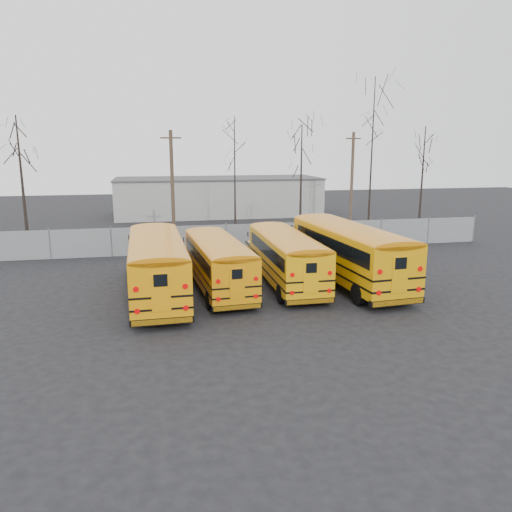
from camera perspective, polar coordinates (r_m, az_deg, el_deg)
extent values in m
plane|color=black|center=(24.80, 0.55, -5.13)|extent=(120.00, 120.00, 0.00)
cube|color=gray|center=(36.06, -3.43, 2.05)|extent=(40.00, 0.04, 2.00)
cube|color=#9B9B96|center=(55.83, -4.34, 6.75)|extent=(22.00, 8.00, 4.00)
cylinder|color=black|center=(22.29, -13.84, -6.16)|extent=(0.31, 1.04, 1.03)
cylinder|color=black|center=(22.35, -7.84, -5.85)|extent=(0.31, 1.04, 1.03)
cylinder|color=black|center=(30.62, -13.67, -1.08)|extent=(0.31, 1.04, 1.03)
cylinder|color=black|center=(30.66, -9.32, -0.87)|extent=(0.31, 1.04, 1.03)
cube|color=orange|center=(25.18, -11.26, -1.03)|extent=(2.80, 9.63, 2.42)
cube|color=orange|center=(30.86, -11.55, 0.10)|extent=(2.36, 1.81, 1.03)
cube|color=black|center=(24.86, -11.29, 0.07)|extent=(2.82, 8.60, 0.72)
cube|color=black|center=(26.21, -11.25, -2.18)|extent=(2.88, 11.40, 0.09)
cube|color=black|center=(26.09, -11.30, -1.09)|extent=(2.88, 11.40, 0.09)
cube|color=black|center=(21.04, -10.68, -7.28)|extent=(2.64, 0.29, 0.29)
cube|color=black|center=(31.78, -11.55, -0.58)|extent=(2.47, 0.27, 0.27)
cube|color=orange|center=(20.55, -10.81, -4.14)|extent=(0.77, 0.06, 1.60)
cylinder|color=#B20505|center=(20.75, -13.44, -6.18)|extent=(0.23, 0.05, 0.23)
cylinder|color=#B20505|center=(20.81, -8.02, -5.91)|extent=(0.23, 0.05, 0.23)
cylinder|color=#B20505|center=(20.48, -13.57, -3.73)|extent=(0.23, 0.05, 0.23)
cylinder|color=#B20505|center=(20.54, -8.10, -3.45)|extent=(0.23, 0.05, 0.23)
cylinder|color=black|center=(23.50, -5.31, -5.02)|extent=(0.32, 0.92, 0.91)
cylinder|color=black|center=(23.92, -0.46, -4.65)|extent=(0.32, 0.92, 0.91)
cylinder|color=black|center=(30.78, -7.87, -0.89)|extent=(0.32, 0.92, 0.91)
cylinder|color=black|center=(31.11, -4.12, -0.66)|extent=(0.32, 0.92, 0.91)
cube|color=orange|center=(26.20, -4.31, -0.75)|extent=(2.86, 8.59, 2.13)
cube|color=orange|center=(31.13, -6.10, 0.17)|extent=(2.15, 1.68, 0.91)
cube|color=black|center=(25.92, -4.25, 0.18)|extent=(2.83, 7.68, 0.64)
cube|color=black|center=(27.09, -4.61, -1.75)|extent=(3.00, 10.15, 0.08)
cube|color=black|center=(26.99, -4.63, -0.82)|extent=(3.00, 10.15, 0.08)
cube|color=black|center=(22.61, -2.20, -5.81)|extent=(2.33, 0.36, 0.25)
cube|color=black|center=(31.94, -6.30, -0.44)|extent=(2.19, 0.33, 0.24)
cube|color=orange|center=(22.20, -2.16, -3.21)|extent=(0.68, 0.08, 1.41)
cylinder|color=#B20505|center=(22.19, -4.32, -4.95)|extent=(0.20, 0.05, 0.20)
cylinder|color=#B20505|center=(22.57, 0.00, -4.62)|extent=(0.20, 0.05, 0.20)
cylinder|color=#B20505|center=(21.96, -4.35, -2.92)|extent=(0.20, 0.05, 0.20)
cylinder|color=#B20505|center=(22.35, 0.00, -2.61)|extent=(0.20, 0.05, 0.20)
cylinder|color=black|center=(24.32, 2.89, -4.33)|extent=(0.27, 0.95, 0.95)
cylinder|color=black|center=(24.93, 7.67, -4.01)|extent=(0.27, 0.95, 0.95)
cylinder|color=black|center=(31.83, -0.67, -0.29)|extent=(0.27, 0.95, 0.95)
cylinder|color=black|center=(32.30, 3.06, -0.12)|extent=(0.27, 0.95, 0.95)
cube|color=#E8A008|center=(27.19, 3.49, -0.12)|extent=(2.37, 8.80, 2.22)
cube|color=#E8A008|center=(32.26, 1.09, 0.74)|extent=(2.13, 1.61, 0.95)
cube|color=black|center=(26.91, 3.61, 0.83)|extent=(2.41, 7.86, 0.66)
cube|color=black|center=(28.10, 3.05, -1.14)|extent=(2.40, 10.43, 0.09)
cube|color=black|center=(27.99, 3.06, -0.19)|extent=(2.40, 10.43, 0.09)
cube|color=black|center=(23.50, 6.17, -5.12)|extent=(2.42, 0.21, 0.27)
cube|color=black|center=(33.10, 0.80, 0.12)|extent=(2.27, 0.19, 0.25)
cube|color=#E8A008|center=(23.08, 6.32, -2.50)|extent=(0.71, 0.04, 1.47)
cylinder|color=#B20505|center=(23.00, 4.15, -4.23)|extent=(0.21, 0.04, 0.21)
cylinder|color=#B20505|center=(23.54, 8.38, -3.94)|extent=(0.21, 0.04, 0.21)
cylinder|color=#B20505|center=(22.77, 4.18, -2.18)|extent=(0.21, 0.04, 0.21)
cylinder|color=#B20505|center=(23.31, 8.44, -1.93)|extent=(0.21, 0.04, 0.21)
cylinder|color=black|center=(24.49, 11.62, -4.29)|extent=(0.39, 1.11, 1.08)
cylinder|color=black|center=(25.70, 16.48, -3.76)|extent=(0.39, 1.11, 1.08)
cylinder|color=black|center=(32.56, 4.20, 0.09)|extent=(0.39, 1.11, 1.08)
cylinder|color=black|center=(33.47, 8.14, 0.34)|extent=(0.39, 1.11, 1.08)
cube|color=orange|center=(27.76, 10.62, 0.44)|extent=(3.52, 10.28, 2.55)
cube|color=orange|center=(33.23, 5.98, 1.26)|extent=(2.58, 2.03, 1.08)
cube|color=black|center=(27.46, 10.87, 1.51)|extent=(3.47, 9.20, 0.76)
cube|color=black|center=(28.74, 9.74, -0.72)|extent=(3.70, 12.14, 0.10)
cube|color=black|center=(28.62, 9.78, 0.33)|extent=(3.70, 12.14, 0.10)
cube|color=black|center=(23.94, 15.79, -5.04)|extent=(2.79, 0.46, 0.30)
cube|color=black|center=(34.14, 5.41, 0.55)|extent=(2.61, 0.43, 0.28)
cube|color=orange|center=(23.49, 16.13, -2.09)|extent=(0.81, 0.11, 1.68)
cylinder|color=#B20505|center=(23.16, 13.87, -4.12)|extent=(0.24, 0.06, 0.24)
cylinder|color=#B20505|center=(24.23, 18.11, -3.64)|extent=(0.24, 0.06, 0.24)
cylinder|color=#B20505|center=(22.90, 13.99, -1.77)|extent=(0.24, 0.06, 0.24)
cylinder|color=#B20505|center=(23.99, 18.26, -1.40)|extent=(0.24, 0.06, 0.24)
cylinder|color=#443426|center=(38.71, -9.52, 7.60)|extent=(0.27, 0.27, 8.68)
cube|color=#443426|center=(38.59, -9.72, 13.17)|extent=(1.55, 0.18, 0.12)
cylinder|color=#4F3C2D|center=(46.75, 10.89, 8.40)|extent=(0.27, 0.27, 8.75)
cube|color=#4F3C2D|center=(46.65, 11.08, 13.05)|extent=(1.53, 0.51, 0.12)
cone|color=black|center=(41.92, -25.17, 7.69)|extent=(0.26, 0.26, 9.74)
cone|color=black|center=(41.68, -2.43, 8.90)|extent=(0.26, 0.26, 9.85)
cone|color=black|center=(40.09, 5.16, 8.20)|extent=(0.26, 0.26, 9.12)
cone|color=black|center=(43.15, 13.06, 10.78)|extent=(0.26, 0.26, 12.96)
cone|color=black|center=(44.54, 18.42, 8.02)|extent=(0.26, 0.26, 9.10)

